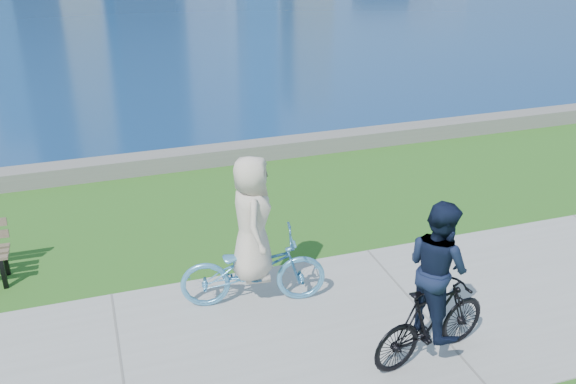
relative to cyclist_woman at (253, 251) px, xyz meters
The scene contains 5 objects.
ground 2.27m from the cyclist_woman, 153.31° to the right, with size 320.00×320.00×0.00m, color #235817.
concrete_path 2.27m from the cyclist_woman, 153.31° to the right, with size 80.00×3.50×0.02m, color gray.
seawall 5.62m from the cyclist_woman, 109.79° to the left, with size 90.00×0.50×0.35m, color slate.
cyclist_woman is the anchor object (origin of this frame).
cyclist_man 2.50m from the cyclist_woman, 46.30° to the right, with size 0.86×1.77×2.11m.
Camera 1 is at (0.00, -6.34, 5.18)m, focal length 40.00 mm.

